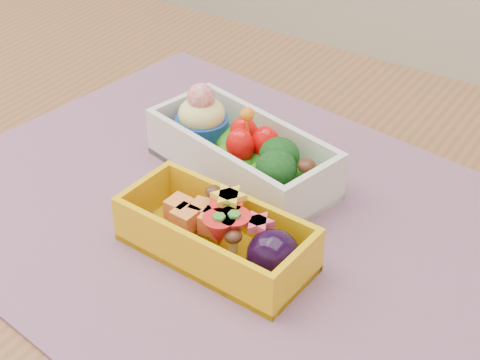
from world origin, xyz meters
The scene contains 4 objects.
table centered at (0.00, 0.00, 0.65)m, with size 1.20×0.80×0.75m.
placemat centered at (0.00, 0.03, 0.75)m, with size 0.54×0.42×0.00m, color gray.
bento_white centered at (-0.02, 0.09, 0.78)m, with size 0.20×0.12×0.08m.
bento_yellow centered at (0.03, -0.02, 0.78)m, with size 0.17×0.08×0.05m.
Camera 1 is at (0.30, -0.40, 1.16)m, focal length 55.79 mm.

